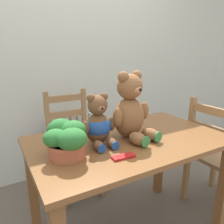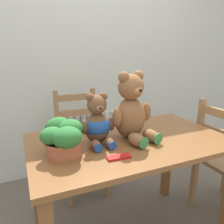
# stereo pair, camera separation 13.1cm
# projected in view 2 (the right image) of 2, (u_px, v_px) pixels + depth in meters

# --- Properties ---
(wall_back) EXTENTS (8.00, 0.04, 2.60)m
(wall_back) POSITION_uv_depth(u_px,v_px,m) (78.00, 52.00, 2.25)
(wall_back) COLOR silver
(wall_back) RESTS_ON ground_plane
(radiator) EXTENTS (0.70, 0.10, 0.65)m
(radiator) POSITION_uv_depth(u_px,v_px,m) (87.00, 144.00, 2.48)
(radiator) COLOR silver
(radiator) RESTS_ON ground_plane
(dining_table) EXTENTS (1.23, 0.74, 0.78)m
(dining_table) POSITION_uv_depth(u_px,v_px,m) (129.00, 157.00, 1.40)
(dining_table) COLOR brown
(dining_table) RESTS_ON ground_plane
(wooden_chair_behind) EXTENTS (0.40, 0.43, 0.96)m
(wooden_chair_behind) POSITION_uv_depth(u_px,v_px,m) (80.00, 143.00, 2.09)
(wooden_chair_behind) COLOR #997047
(wooden_chair_behind) RESTS_ON ground_plane
(teddy_bear_left) EXTENTS (0.21, 0.22, 0.30)m
(teddy_bear_left) POSITION_uv_depth(u_px,v_px,m) (98.00, 124.00, 1.28)
(teddy_bear_left) COLOR brown
(teddy_bear_left) RESTS_ON dining_table
(teddy_bear_right) EXTENTS (0.30, 0.32, 0.42)m
(teddy_bear_right) POSITION_uv_depth(u_px,v_px,m) (132.00, 110.00, 1.35)
(teddy_bear_right) COLOR brown
(teddy_bear_right) RESTS_ON dining_table
(potted_plant) EXTENTS (0.23, 0.26, 0.19)m
(potted_plant) POSITION_uv_depth(u_px,v_px,m) (63.00, 137.00, 1.14)
(potted_plant) COLOR #B25B3D
(potted_plant) RESTS_ON dining_table
(chocolate_bar) EXTENTS (0.13, 0.06, 0.01)m
(chocolate_bar) POSITION_uv_depth(u_px,v_px,m) (119.00, 157.00, 1.12)
(chocolate_bar) COLOR red
(chocolate_bar) RESTS_ON dining_table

